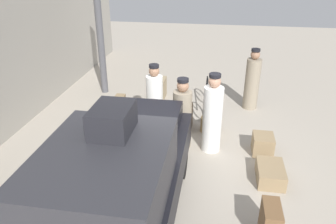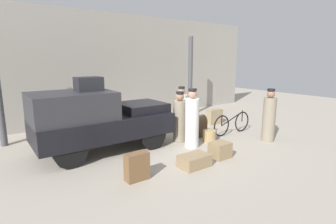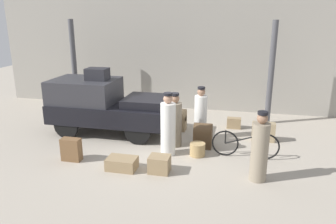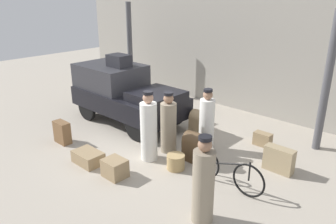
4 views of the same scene
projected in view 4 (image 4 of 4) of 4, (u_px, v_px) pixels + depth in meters
The scene contains 19 objects.
ground_plane at pixel (158, 144), 9.04m from camera, with size 30.00×30.00×0.00m, color #A89E8E.
station_building_facade at pixel (241, 45), 11.07m from camera, with size 16.00×0.15×4.50m.
canopy_pillar_left at pixel (130, 50), 12.95m from camera, with size 0.20×0.20×3.61m.
canopy_pillar_right at pixel (327, 83), 8.20m from camera, with size 0.20×0.20×3.61m.
truck at pixel (124, 92), 10.38m from camera, with size 3.81×1.74×1.76m.
bicycle at pixel (226, 171), 6.98m from camera, with size 1.82×0.04×0.78m.
wicker_basket at pixel (176, 162), 7.74m from camera, with size 0.43×0.43×0.36m.
porter_lifting_near_truck at pixel (168, 125), 8.44m from camera, with size 0.41×0.41×1.62m.
conductor_in_dark_uniform at pixel (203, 184), 5.79m from camera, with size 0.40×0.40×1.70m.
porter_with_bicycle at pixel (207, 123), 8.52m from camera, with size 0.39×0.39×1.67m.
porter_standing_middle at pixel (149, 129), 8.00m from camera, with size 0.41×0.41×1.77m.
trunk_wicker_pale at pixel (115, 168), 7.41m from camera, with size 0.51×0.44×0.42m.
suitcase_black_upright at pixel (62, 132), 9.04m from camera, with size 0.52×0.26×0.62m.
trunk_barrel_dark at pixel (198, 122), 9.58m from camera, with size 0.38×0.44×0.74m.
trunk_umber_medium at pixel (263, 139), 8.93m from camera, with size 0.47×0.26×0.37m.
suitcase_tan_flat at pixel (88, 157), 8.01m from camera, with size 0.75×0.50×0.30m.
suitcase_small_leather at pixel (279, 160), 7.60m from camera, with size 0.69×0.27×0.60m.
trunk_large_brown at pixel (195, 146), 8.08m from camera, with size 0.53×0.43×0.74m.
trunk_on_truck_roof at pixel (119, 61), 10.15m from camera, with size 0.69×0.51×0.38m.
Camera 4 is at (5.75, -5.81, 3.98)m, focal length 35.00 mm.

